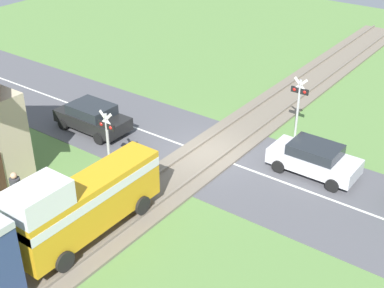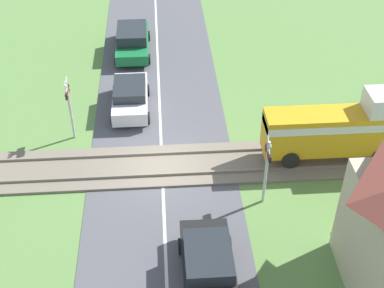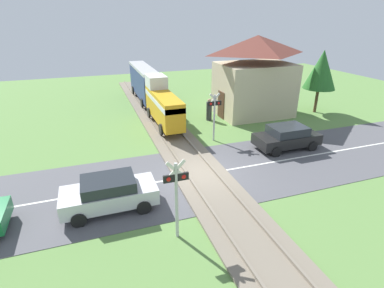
{
  "view_description": "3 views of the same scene",
  "coord_description": "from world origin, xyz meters",
  "views": [
    {
      "loc": [
        -12.21,
        17.9,
        12.84
      ],
      "look_at": [
        0.0,
        1.32,
        1.2
      ],
      "focal_mm": 50.0,
      "sensor_mm": 36.0,
      "label": 1
    },
    {
      "loc": [
        17.97,
        0.06,
        15.26
      ],
      "look_at": [
        0.0,
        1.32,
        1.2
      ],
      "focal_mm": 50.0,
      "sensor_mm": 36.0,
      "label": 2
    },
    {
      "loc": [
        -4.84,
        -12.64,
        7.63
      ],
      "look_at": [
        0.0,
        1.32,
        1.2
      ],
      "focal_mm": 28.0,
      "sensor_mm": 36.0,
      "label": 3
    }
  ],
  "objects": [
    {
      "name": "ground_plane",
      "position": [
        0.0,
        0.0,
        0.0
      ],
      "size": [
        60.0,
        60.0,
        0.0
      ],
      "primitive_type": "plane",
      "color": "#5B8442"
    },
    {
      "name": "pedestrian_by_station",
      "position": [
        3.71,
        7.97,
        0.78
      ],
      "size": [
        0.42,
        0.42,
        1.7
      ],
      "color": "#333338",
      "rests_on": "ground_plane"
    },
    {
      "name": "car_near_crossing",
      "position": [
        -4.63,
        -1.44,
        0.77
      ],
      "size": [
        3.91,
        1.88,
        1.44
      ],
      "color": "silver",
      "rests_on": "ground_plane"
    },
    {
      "name": "car_far_side",
      "position": [
        6.17,
        1.44,
        0.76
      ],
      "size": [
        3.94,
        1.93,
        1.44
      ],
      "color": "black",
      "rests_on": "ground_plane"
    },
    {
      "name": "crossing_signal_east_approach",
      "position": [
        2.44,
        4.05,
        2.03
      ],
      "size": [
        0.9,
        0.18,
        3.17
      ],
      "color": "#B7B7B7",
      "rests_on": "ground_plane"
    },
    {
      "name": "track_bed",
      "position": [
        0.0,
        0.0,
        0.07
      ],
      "size": [
        2.8,
        48.0,
        0.24
      ],
      "color": "#756B5B",
      "rests_on": "ground_plane"
    },
    {
      "name": "road_surface",
      "position": [
        0.0,
        0.0,
        0.01
      ],
      "size": [
        48.0,
        6.4,
        0.02
      ],
      "color": "#515156",
      "rests_on": "ground_plane"
    },
    {
      "name": "crossing_signal_west_approach",
      "position": [
        -2.44,
        -4.05,
        2.03
      ],
      "size": [
        0.9,
        0.18,
        3.17
      ],
      "color": "#B7B7B7",
      "rests_on": "ground_plane"
    }
  ]
}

